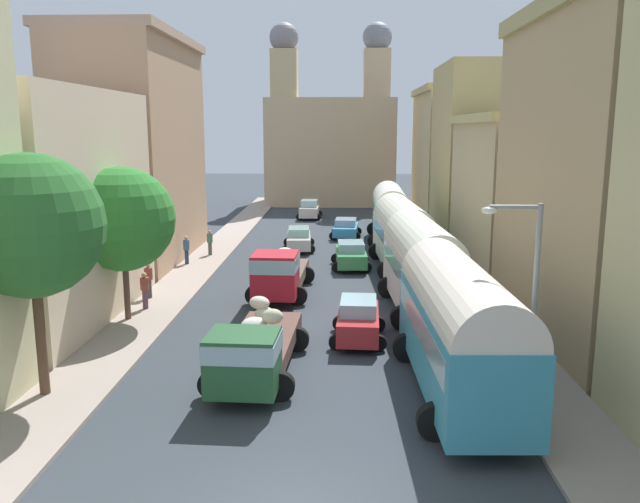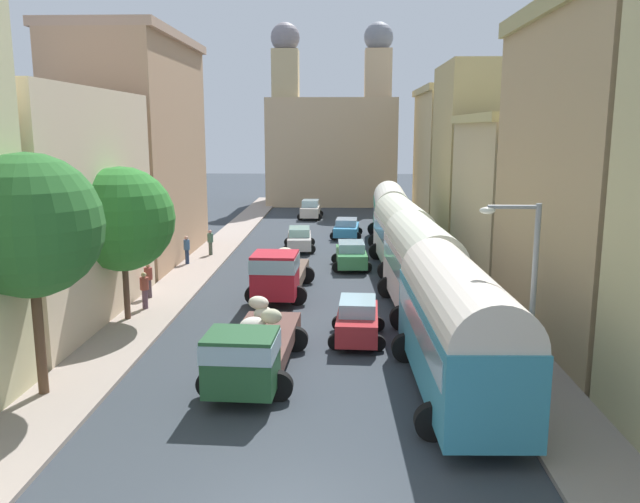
% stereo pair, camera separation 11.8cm
% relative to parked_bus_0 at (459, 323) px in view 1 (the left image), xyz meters
% --- Properties ---
extents(ground_plane, '(154.00, 154.00, 0.00)m').
position_rel_parked_bus_0_xyz_m(ground_plane, '(-4.60, 20.50, -2.28)').
color(ground_plane, '#343A42').
extents(sidewalk_left, '(2.50, 70.00, 0.14)m').
position_rel_parked_bus_0_xyz_m(sidewalk_left, '(-11.85, 20.50, -2.21)').
color(sidewalk_left, '#A29287').
rests_on(sidewalk_left, ground).
extents(sidewalk_right, '(2.50, 70.00, 0.14)m').
position_rel_parked_bus_0_xyz_m(sidewalk_right, '(2.65, 20.50, -2.21)').
color(sidewalk_right, gray).
rests_on(sidewalk_right, ground).
extents(building_left_1, '(5.33, 11.98, 9.61)m').
position_rel_parked_bus_0_xyz_m(building_left_1, '(-15.76, 7.31, 2.52)').
color(building_left_1, beige).
rests_on(building_left_1, ground).
extents(building_left_2, '(6.36, 12.84, 13.48)m').
position_rel_parked_bus_0_xyz_m(building_left_2, '(-15.99, 20.29, 4.48)').
color(building_left_2, tan).
rests_on(building_left_2, ground).
extents(building_right_1, '(5.10, 12.54, 12.76)m').
position_rel_parked_bus_0_xyz_m(building_right_1, '(6.22, 6.23, 4.13)').
color(building_right_1, tan).
rests_on(building_right_1, ground).
extents(building_right_2, '(5.25, 11.76, 8.84)m').
position_rel_parked_bus_0_xyz_m(building_right_2, '(6.29, 18.88, 2.16)').
color(building_right_2, tan).
rests_on(building_right_2, ground).
extents(building_right_3, '(5.06, 9.38, 12.71)m').
position_rel_parked_bus_0_xyz_m(building_right_3, '(6.43, 30.25, 4.07)').
color(building_right_3, tan).
rests_on(building_right_3, ground).
extents(building_right_4, '(6.24, 12.98, 11.73)m').
position_rel_parked_bus_0_xyz_m(building_right_4, '(6.74, 42.28, 3.62)').
color(building_right_4, '#CDB57F').
rests_on(building_right_4, ground).
extents(distant_church, '(13.50, 7.95, 18.58)m').
position_rel_parked_bus_0_xyz_m(distant_church, '(-4.60, 50.67, 4.06)').
color(distant_church, tan).
rests_on(distant_church, ground).
extents(parked_bus_0, '(3.46, 9.29, 4.12)m').
position_rel_parked_bus_0_xyz_m(parked_bus_0, '(0.00, 0.00, 0.00)').
color(parked_bus_0, teal).
rests_on(parked_bus_0, ground).
extents(parked_bus_1, '(3.51, 8.26, 4.14)m').
position_rel_parked_bus_0_xyz_m(parked_bus_1, '(0.00, 9.00, 0.01)').
color(parked_bus_1, silver).
rests_on(parked_bus_1, ground).
extents(parked_bus_2, '(3.59, 8.96, 4.01)m').
position_rel_parked_bus_0_xyz_m(parked_bus_2, '(0.00, 18.00, -0.08)').
color(parked_bus_2, silver).
rests_on(parked_bus_2, ground).
extents(parked_bus_3, '(3.39, 8.60, 4.07)m').
position_rel_parked_bus_0_xyz_m(parked_bus_3, '(0.00, 27.00, -0.02)').
color(parked_bus_3, '#30956A').
rests_on(parked_bus_3, ground).
extents(cargo_truck_0, '(3.17, 7.36, 2.18)m').
position_rel_parked_bus_0_xyz_m(cargo_truck_0, '(-6.33, 0.93, -1.15)').
color(cargo_truck_0, '#23522D').
rests_on(cargo_truck_0, ground).
extents(cargo_truck_1, '(3.07, 7.16, 2.45)m').
position_rel_parked_bus_0_xyz_m(cargo_truck_1, '(-6.46, 11.25, -1.00)').
color(cargo_truck_1, red).
rests_on(cargo_truck_1, ground).
extents(car_0, '(2.30, 4.35, 1.52)m').
position_rel_parked_bus_0_xyz_m(car_0, '(-6.32, 23.66, -1.51)').
color(car_0, silver).
rests_on(car_0, ground).
extents(car_1, '(2.28, 3.83, 1.69)m').
position_rel_parked_bus_0_xyz_m(car_1, '(-6.32, 38.91, -1.44)').
color(car_1, beige).
rests_on(car_1, ground).
extents(car_2, '(2.25, 3.81, 1.63)m').
position_rel_parked_bus_0_xyz_m(car_2, '(-2.86, 5.09, -1.46)').
color(car_2, red).
rests_on(car_2, ground).
extents(car_3, '(2.37, 4.05, 1.54)m').
position_rel_parked_bus_0_xyz_m(car_3, '(-2.93, 18.16, -1.50)').
color(car_3, '#439654').
rests_on(car_3, ground).
extents(car_4, '(2.47, 4.00, 1.42)m').
position_rel_parked_bus_0_xyz_m(car_4, '(-3.13, 28.76, -1.55)').
color(car_4, '#3B91C7').
rests_on(car_4, ground).
extents(pedestrian_0, '(0.53, 0.53, 1.79)m').
position_rel_parked_bus_0_xyz_m(pedestrian_0, '(-12.22, 8.73, -1.26)').
color(pedestrian_0, '#573F4E').
rests_on(pedestrian_0, ground).
extents(pedestrian_1, '(0.52, 0.52, 1.80)m').
position_rel_parked_bus_0_xyz_m(pedestrian_1, '(-12.60, 10.58, -1.26)').
color(pedestrian_1, '#4E3E48').
rests_on(pedestrian_1, ground).
extents(pedestrian_2, '(0.50, 0.50, 1.81)m').
position_rel_parked_bus_0_xyz_m(pedestrian_2, '(-12.63, 18.32, -1.25)').
color(pedestrian_2, navy).
rests_on(pedestrian_2, ground).
extents(pedestrian_3, '(0.49, 0.49, 1.74)m').
position_rel_parked_bus_0_xyz_m(pedestrian_3, '(-11.80, 21.10, -1.29)').
color(pedestrian_3, '#465043').
rests_on(pedestrian_3, ground).
extents(streetlamp_near, '(1.69, 0.28, 6.02)m').
position_rel_parked_bus_0_xyz_m(streetlamp_near, '(1.66, -0.94, 1.34)').
color(streetlamp_near, gray).
rests_on(streetlamp_near, ground).
extents(roadside_tree_0, '(4.21, 4.21, 7.39)m').
position_rel_parked_bus_0_xyz_m(roadside_tree_0, '(-12.50, -0.57, 2.98)').
color(roadside_tree_0, brown).
rests_on(roadside_tree_0, ground).
extents(roadside_tree_1, '(4.30, 4.30, 6.53)m').
position_rel_parked_bus_0_xyz_m(roadside_tree_1, '(-12.50, 7.18, 2.10)').
color(roadside_tree_1, brown).
rests_on(roadside_tree_1, ground).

